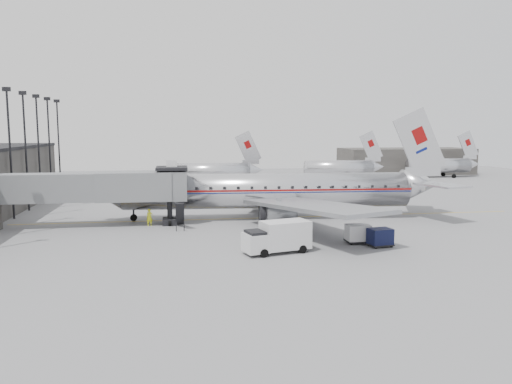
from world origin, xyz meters
TOP-DOWN VIEW (x-y plane):
  - ground at (0.00, 0.00)m, footprint 160.00×160.00m
  - hangar at (45.00, 60.00)m, footprint 30.00×12.00m
  - apron_line at (3.00, 6.00)m, footprint 60.00×0.15m
  - jet_bridge at (-16.66, 3.67)m, footprint 21.00×6.20m
  - floodlight_masts at (-27.50, 13.00)m, footprint 0.90×42.25m
  - distant_aircraft_near at (-1.79, 42.00)m, footprint 16.39×3.20m
  - distant_aircraft_mid at (24.21, 46.00)m, footprint 16.39×3.20m
  - distant_aircraft_far at (48.21, 50.00)m, footprint 16.39×3.20m
  - airliner at (2.80, 5.39)m, footprint 41.54×38.41m
  - service_van at (-0.05, -10.80)m, footprint 6.07×3.56m
  - baggage_cart_navy at (9.47, -10.00)m, footprint 2.32×1.91m
  - baggage_cart_white at (8.00, -8.36)m, footprint 2.21×1.69m
  - ramp_worker at (-11.47, 3.00)m, footprint 0.80×0.66m

SIDE VIEW (x-z plane):
  - ground at x=0.00m, z-range 0.00..0.00m
  - apron_line at x=3.00m, z-range 0.00..0.01m
  - baggage_cart_navy at x=9.47m, z-range 0.05..1.69m
  - baggage_cart_white at x=8.00m, z-range 0.05..1.78m
  - ramp_worker at x=-11.47m, z-range 0.00..1.88m
  - service_van at x=-0.05m, z-range 0.07..2.75m
  - distant_aircraft_near at x=-1.79m, z-range -2.40..7.86m
  - distant_aircraft_mid at x=24.21m, z-range -2.40..7.86m
  - distant_aircraft_far at x=48.21m, z-range -2.40..7.86m
  - hangar at x=45.00m, z-range 0.00..6.00m
  - airliner at x=2.80m, z-range -3.26..9.87m
  - jet_bridge at x=-16.66m, z-range 0.63..7.73m
  - floodlight_masts at x=-27.50m, z-range 0.74..15.99m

